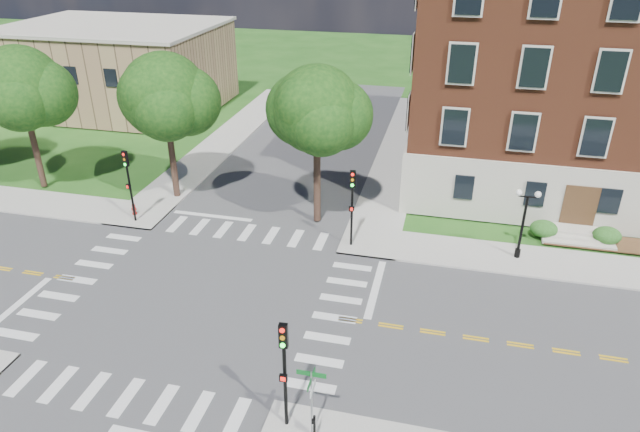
% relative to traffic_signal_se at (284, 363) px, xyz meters
% --- Properties ---
extents(ground, '(160.00, 160.00, 0.00)m').
position_rel_traffic_signal_se_xyz_m(ground, '(-6.83, 7.07, -3.19)').
color(ground, '#1C4B15').
rests_on(ground, ground).
extents(road_ew, '(90.00, 12.00, 0.01)m').
position_rel_traffic_signal_se_xyz_m(road_ew, '(-6.83, 7.07, -3.18)').
color(road_ew, '#3D3D3F').
rests_on(road_ew, ground).
extents(road_ns, '(12.00, 90.00, 0.01)m').
position_rel_traffic_signal_se_xyz_m(road_ns, '(-6.83, 7.07, -3.18)').
color(road_ns, '#3D3D3F').
rests_on(road_ns, ground).
extents(sidewalk_ne, '(34.00, 34.00, 0.12)m').
position_rel_traffic_signal_se_xyz_m(sidewalk_ne, '(8.54, 22.45, -3.13)').
color(sidewalk_ne, '#9E9B93').
rests_on(sidewalk_ne, ground).
extents(sidewalk_nw, '(34.00, 34.00, 0.12)m').
position_rel_traffic_signal_se_xyz_m(sidewalk_nw, '(-22.21, 22.45, -3.13)').
color(sidewalk_nw, '#9E9B93').
rests_on(sidewalk_nw, ground).
extents(crosswalk_east, '(2.20, 10.20, 0.02)m').
position_rel_traffic_signal_se_xyz_m(crosswalk_east, '(0.37, 7.07, -3.19)').
color(crosswalk_east, silver).
rests_on(crosswalk_east, ground).
extents(stop_bar_east, '(0.40, 5.50, 0.00)m').
position_rel_traffic_signal_se_xyz_m(stop_bar_east, '(1.97, 10.07, -3.19)').
color(stop_bar_east, silver).
rests_on(stop_bar_east, ground).
extents(main_building, '(30.60, 22.40, 16.50)m').
position_rel_traffic_signal_se_xyz_m(main_building, '(17.16, 29.07, 5.15)').
color(main_building, '#BAB4A4').
rests_on(main_building, ground).
extents(secondary_building, '(20.40, 15.40, 8.30)m').
position_rel_traffic_signal_se_xyz_m(secondary_building, '(-28.83, 37.07, 1.09)').
color(secondary_building, '#916E50').
rests_on(secondary_building, ground).
extents(tree_b, '(5.72, 5.72, 10.14)m').
position_rel_traffic_signal_se_xyz_m(tree_b, '(-23.73, 17.32, 4.19)').
color(tree_b, black).
rests_on(tree_b, ground).
extents(tree_c, '(5.71, 5.71, 10.04)m').
position_rel_traffic_signal_se_xyz_m(tree_c, '(-13.46, 18.09, 4.09)').
color(tree_c, black).
rests_on(tree_c, ground).
extents(tree_d, '(5.32, 5.32, 10.08)m').
position_rel_traffic_signal_se_xyz_m(tree_d, '(-2.89, 16.78, 4.32)').
color(tree_d, black).
rests_on(tree_d, ground).
extents(traffic_signal_se, '(0.33, 0.37, 4.80)m').
position_rel_traffic_signal_se_xyz_m(traffic_signal_se, '(0.00, 0.00, 0.00)').
color(traffic_signal_se, black).
rests_on(traffic_signal_se, ground).
extents(traffic_signal_ne, '(0.37, 0.44, 4.80)m').
position_rel_traffic_signal_se_xyz_m(traffic_signal_ne, '(-0.15, 14.15, 0.00)').
color(traffic_signal_ne, black).
rests_on(traffic_signal_ne, ground).
extents(traffic_signal_nw, '(0.38, 0.45, 4.80)m').
position_rel_traffic_signal_se_xyz_m(traffic_signal_nw, '(-14.38, 13.92, 0.00)').
color(traffic_signal_nw, black).
rests_on(traffic_signal_nw, ground).
extents(twin_lamp_west, '(1.36, 0.36, 4.23)m').
position_rel_traffic_signal_se_xyz_m(twin_lamp_west, '(9.48, 15.02, -0.66)').
color(twin_lamp_west, black).
rests_on(twin_lamp_west, ground).
extents(street_sign_pole, '(1.10, 1.10, 3.10)m').
position_rel_traffic_signal_se_xyz_m(street_sign_pole, '(1.09, -0.26, -0.88)').
color(street_sign_pole, gray).
rests_on(street_sign_pole, ground).
extents(push_button_post, '(0.14, 0.21, 1.20)m').
position_rel_traffic_signal_se_xyz_m(push_button_post, '(1.23, -0.49, -2.39)').
color(push_button_post, black).
rests_on(push_button_post, ground).
extents(fire_hydrant, '(0.35, 0.35, 0.75)m').
position_rel_traffic_signal_se_xyz_m(fire_hydrant, '(-14.89, 14.74, -2.72)').
color(fire_hydrant, '#98100B').
rests_on(fire_hydrant, ground).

